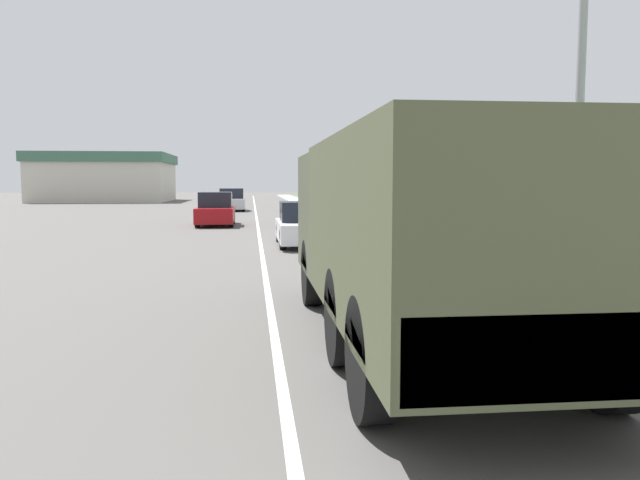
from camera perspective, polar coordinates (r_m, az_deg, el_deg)
The scene contains 11 objects.
ground_plane at distance 34.37m, azimuth -5.79°, elevation 1.83°, with size 180.00×180.00×0.00m, color #565451.
lane_centre_stripe at distance 34.37m, azimuth -5.79°, elevation 1.83°, with size 0.12×120.00×0.00m.
sidewalk_right at distance 34.69m, azimuth 1.66°, elevation 1.99°, with size 1.80×120.00×0.12m.
grass_strip_right at distance 35.57m, azimuth 8.70°, elevation 1.93°, with size 7.00×120.00×0.02m.
military_truck at distance 8.02m, azimuth 9.12°, elevation 1.22°, with size 2.51×7.88×2.60m.
car_nearest_ahead at distance 20.61m, azimuth -1.46°, elevation 1.33°, with size 1.74×4.12×1.44m.
car_second_ahead at distance 30.33m, azimuth -9.52°, elevation 2.67°, with size 1.75×4.11×1.60m.
car_third_ahead at distance 45.41m, azimuth -8.07°, elevation 3.57°, with size 1.88×4.10×1.62m.
pickup_truck at distance 16.73m, azimuth 23.67°, elevation 0.84°, with size 1.92×5.55×1.95m.
lamp_post at distance 10.76m, azimuth 21.97°, elevation 18.81°, with size 1.69×0.24×7.73m.
building_distant at distance 70.93m, azimuth -18.96°, elevation 5.44°, with size 13.67×12.99×5.05m.
Camera 1 is at (-0.30, 5.70, 2.10)m, focal length 35.00 mm.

